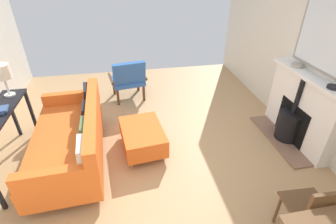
{
  "coord_description": "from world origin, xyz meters",
  "views": [
    {
      "loc": [
        0.21,
        2.87,
        2.44
      ],
      "look_at": [
        -0.29,
        0.17,
        0.74
      ],
      "focal_mm": 26.64,
      "sensor_mm": 36.0,
      "label": 1
    }
  ],
  "objects_px": {
    "fireplace": "(298,113)",
    "dining_chair_near_fireplace": "(314,210)",
    "sofa": "(73,138)",
    "mantel_bowl_near": "(297,65)",
    "ottoman": "(142,136)",
    "mantel_bowl_far": "(334,87)",
    "table_lamp_near_end": "(2,73)",
    "armchair_accent": "(128,78)"
  },
  "relations": [
    {
      "from": "fireplace",
      "to": "dining_chair_near_fireplace",
      "type": "bearing_deg",
      "value": 59.82
    },
    {
      "from": "mantel_bowl_near",
      "to": "ottoman",
      "type": "xyz_separation_m",
      "value": [
        2.33,
        0.14,
        -0.87
      ]
    },
    {
      "from": "table_lamp_near_end",
      "to": "armchair_accent",
      "type": "bearing_deg",
      "value": -148.24
    },
    {
      "from": "table_lamp_near_end",
      "to": "dining_chair_near_fireplace",
      "type": "height_order",
      "value": "table_lamp_near_end"
    },
    {
      "from": "sofa",
      "to": "mantel_bowl_far",
      "type": "bearing_deg",
      "value": 170.54
    },
    {
      "from": "armchair_accent",
      "to": "table_lamp_near_end",
      "type": "height_order",
      "value": "table_lamp_near_end"
    },
    {
      "from": "table_lamp_near_end",
      "to": "fireplace",
      "type": "bearing_deg",
      "value": 170.23
    },
    {
      "from": "mantel_bowl_near",
      "to": "table_lamp_near_end",
      "type": "xyz_separation_m",
      "value": [
        4.11,
        -0.39,
        0.03
      ]
    },
    {
      "from": "mantel_bowl_near",
      "to": "mantel_bowl_far",
      "type": "height_order",
      "value": "mantel_bowl_near"
    },
    {
      "from": "mantel_bowl_far",
      "to": "ottoman",
      "type": "relative_size",
      "value": 0.17
    },
    {
      "from": "sofa",
      "to": "dining_chair_near_fireplace",
      "type": "xyz_separation_m",
      "value": [
        -2.37,
        1.69,
        0.14
      ]
    },
    {
      "from": "mantel_bowl_near",
      "to": "armchair_accent",
      "type": "bearing_deg",
      "value": -30.26
    },
    {
      "from": "sofa",
      "to": "ottoman",
      "type": "height_order",
      "value": "sofa"
    },
    {
      "from": "ottoman",
      "to": "table_lamp_near_end",
      "type": "height_order",
      "value": "table_lamp_near_end"
    },
    {
      "from": "fireplace",
      "to": "mantel_bowl_near",
      "type": "relative_size",
      "value": 9.17
    },
    {
      "from": "dining_chair_near_fireplace",
      "to": "sofa",
      "type": "bearing_deg",
      "value": -35.53
    },
    {
      "from": "fireplace",
      "to": "dining_chair_near_fireplace",
      "type": "xyz_separation_m",
      "value": [
        0.9,
        1.55,
        0.01
      ]
    },
    {
      "from": "table_lamp_near_end",
      "to": "ottoman",
      "type": "bearing_deg",
      "value": 163.3
    },
    {
      "from": "sofa",
      "to": "table_lamp_near_end",
      "type": "distance_m",
      "value": 1.28
    },
    {
      "from": "dining_chair_near_fireplace",
      "to": "table_lamp_near_end",
      "type": "bearing_deg",
      "value": -35.21
    },
    {
      "from": "mantel_bowl_far",
      "to": "ottoman",
      "type": "distance_m",
      "value": 2.55
    },
    {
      "from": "fireplace",
      "to": "sofa",
      "type": "bearing_deg",
      "value": -2.42
    },
    {
      "from": "fireplace",
      "to": "ottoman",
      "type": "height_order",
      "value": "fireplace"
    },
    {
      "from": "table_lamp_near_end",
      "to": "dining_chair_near_fireplace",
      "type": "distance_m",
      "value": 3.97
    },
    {
      "from": "fireplace",
      "to": "armchair_accent",
      "type": "height_order",
      "value": "fireplace"
    },
    {
      "from": "mantel_bowl_far",
      "to": "sofa",
      "type": "distance_m",
      "value": 3.41
    },
    {
      "from": "mantel_bowl_near",
      "to": "ottoman",
      "type": "distance_m",
      "value": 2.49
    },
    {
      "from": "mantel_bowl_far",
      "to": "mantel_bowl_near",
      "type": "bearing_deg",
      "value": -90.0
    },
    {
      "from": "sofa",
      "to": "armchair_accent",
      "type": "distance_m",
      "value": 1.81
    },
    {
      "from": "mantel_bowl_near",
      "to": "mantel_bowl_far",
      "type": "relative_size",
      "value": 1.08
    },
    {
      "from": "sofa",
      "to": "table_lamp_near_end",
      "type": "relative_size",
      "value": 4.26
    },
    {
      "from": "mantel_bowl_far",
      "to": "armchair_accent",
      "type": "xyz_separation_m",
      "value": [
        2.44,
        -2.15,
        -0.64
      ]
    },
    {
      "from": "mantel_bowl_near",
      "to": "ottoman",
      "type": "height_order",
      "value": "mantel_bowl_near"
    },
    {
      "from": "mantel_bowl_near",
      "to": "dining_chair_near_fireplace",
      "type": "distance_m",
      "value": 2.17
    },
    {
      "from": "sofa",
      "to": "table_lamp_near_end",
      "type": "height_order",
      "value": "table_lamp_near_end"
    },
    {
      "from": "fireplace",
      "to": "ottoman",
      "type": "distance_m",
      "value": 2.34
    },
    {
      "from": "fireplace",
      "to": "dining_chair_near_fireplace",
      "type": "distance_m",
      "value": 1.8
    },
    {
      "from": "fireplace",
      "to": "dining_chair_near_fireplace",
      "type": "height_order",
      "value": "fireplace"
    },
    {
      "from": "fireplace",
      "to": "mantel_bowl_far",
      "type": "xyz_separation_m",
      "value": [
        -0.01,
        0.41,
        0.62
      ]
    },
    {
      "from": "table_lamp_near_end",
      "to": "dining_chair_near_fireplace",
      "type": "relative_size",
      "value": 0.55
    },
    {
      "from": "mantel_bowl_far",
      "to": "table_lamp_near_end",
      "type": "height_order",
      "value": "table_lamp_near_end"
    },
    {
      "from": "ottoman",
      "to": "armchair_accent",
      "type": "height_order",
      "value": "armchair_accent"
    }
  ]
}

